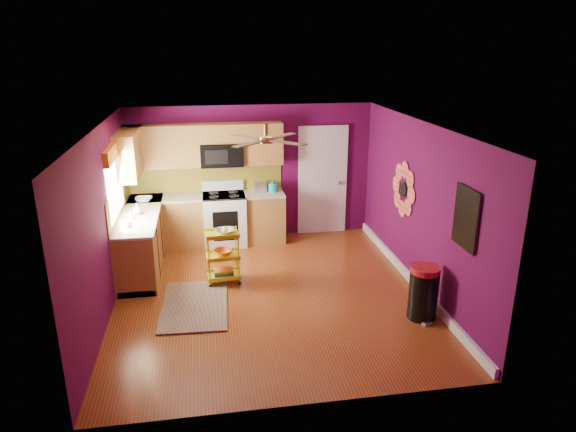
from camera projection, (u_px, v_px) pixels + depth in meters
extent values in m
plane|color=maroon|center=(270.00, 294.00, 7.65)|extent=(5.00, 5.00, 0.00)
cube|color=#52093E|center=(252.00, 173.00, 9.58)|extent=(4.50, 0.04, 2.50)
cube|color=#52093E|center=(302.00, 297.00, 4.91)|extent=(4.50, 0.04, 2.50)
cube|color=#52093E|center=(103.00, 223.00, 6.90)|extent=(0.04, 5.00, 2.50)
cube|color=#52093E|center=(419.00, 207.00, 7.60)|extent=(0.04, 5.00, 2.50)
cube|color=silver|center=(268.00, 126.00, 6.85)|extent=(4.50, 5.00, 0.04)
cube|color=white|center=(411.00, 279.00, 7.97)|extent=(0.05, 4.90, 0.14)
cube|color=brown|center=(142.00, 241.00, 8.47)|extent=(0.60, 2.30, 0.90)
cube|color=brown|center=(208.00, 221.00, 9.43)|extent=(2.80, 0.60, 0.90)
cube|color=beige|center=(139.00, 214.00, 8.32)|extent=(0.63, 2.30, 0.04)
cube|color=beige|center=(207.00, 196.00, 9.28)|extent=(2.80, 0.63, 0.04)
cube|color=black|center=(144.00, 263.00, 8.60)|extent=(0.54, 2.30, 0.10)
cube|color=black|center=(209.00, 241.00, 9.56)|extent=(2.80, 0.54, 0.10)
cube|color=white|center=(225.00, 220.00, 9.45)|extent=(0.76, 0.66, 0.92)
cube|color=black|center=(224.00, 196.00, 9.30)|extent=(0.76, 0.62, 0.03)
cube|color=white|center=(223.00, 185.00, 9.52)|extent=(0.76, 0.06, 0.18)
cube|color=black|center=(226.00, 226.00, 9.15)|extent=(0.45, 0.02, 0.55)
cube|color=brown|center=(162.00, 147.00, 9.00)|extent=(1.32, 0.33, 0.75)
cube|color=brown|center=(262.00, 143.00, 9.27)|extent=(0.72, 0.33, 0.75)
cube|color=brown|center=(221.00, 133.00, 9.09)|extent=(0.76, 0.33, 0.34)
cube|color=brown|center=(129.00, 153.00, 8.47)|extent=(0.33, 1.30, 0.75)
cube|color=black|center=(222.00, 155.00, 9.18)|extent=(0.76, 0.38, 0.40)
cube|color=olive|center=(206.00, 177.00, 9.46)|extent=(2.80, 0.01, 0.51)
cube|color=olive|center=(119.00, 199.00, 8.18)|extent=(0.01, 2.30, 0.51)
cube|color=white|center=(114.00, 182.00, 7.79)|extent=(0.03, 1.20, 1.00)
cube|color=orange|center=(113.00, 151.00, 7.64)|extent=(0.08, 1.35, 0.22)
cube|color=white|center=(322.00, 182.00, 9.84)|extent=(0.85, 0.04, 2.05)
cube|color=white|center=(322.00, 182.00, 9.82)|extent=(0.95, 0.02, 2.15)
sphere|color=#BF8C3F|center=(339.00, 183.00, 9.85)|extent=(0.07, 0.07, 0.07)
cylinder|color=black|center=(403.00, 189.00, 8.12)|extent=(0.01, 0.24, 0.24)
cube|color=teal|center=(466.00, 218.00, 6.19)|extent=(0.03, 0.52, 0.72)
cube|color=black|center=(465.00, 218.00, 6.19)|extent=(0.01, 0.56, 0.76)
cylinder|color=#BF8C3F|center=(266.00, 130.00, 7.06)|extent=(0.06, 0.06, 0.16)
cylinder|color=#BF8C3F|center=(266.00, 140.00, 7.10)|extent=(0.20, 0.20, 0.08)
cube|color=#4C2D19|center=(282.00, 136.00, 7.40)|extent=(0.47, 0.47, 0.01)
cube|color=#4C2D19|center=(245.00, 137.00, 7.31)|extent=(0.47, 0.47, 0.01)
cube|color=#4C2D19|center=(249.00, 144.00, 6.81)|extent=(0.47, 0.47, 0.01)
cube|color=#4C2D19|center=(288.00, 143.00, 6.89)|extent=(0.47, 0.47, 0.01)
cube|color=black|center=(195.00, 305.00, 7.30)|extent=(0.98, 1.53, 0.02)
cylinder|color=yellow|center=(209.00, 262.00, 7.71)|extent=(0.02, 0.02, 0.78)
cylinder|color=yellow|center=(239.00, 260.00, 7.80)|extent=(0.02, 0.02, 0.78)
cylinder|color=yellow|center=(207.00, 254.00, 7.99)|extent=(0.02, 0.02, 0.78)
cylinder|color=yellow|center=(236.00, 252.00, 8.09)|extent=(0.02, 0.02, 0.78)
sphere|color=black|center=(211.00, 286.00, 7.83)|extent=(0.05, 0.05, 0.05)
sphere|color=black|center=(240.00, 283.00, 7.93)|extent=(0.05, 0.05, 0.05)
sphere|color=black|center=(209.00, 278.00, 8.12)|extent=(0.05, 0.05, 0.05)
sphere|color=black|center=(237.00, 275.00, 8.22)|extent=(0.05, 0.05, 0.05)
cube|color=yellow|center=(222.00, 234.00, 7.78)|extent=(0.53, 0.40, 0.03)
cube|color=yellow|center=(223.00, 256.00, 7.89)|extent=(0.53, 0.40, 0.03)
cube|color=yellow|center=(224.00, 276.00, 8.00)|extent=(0.53, 0.40, 0.03)
imported|color=beige|center=(225.00, 231.00, 7.77)|extent=(0.30, 0.30, 0.07)
sphere|color=yellow|center=(225.00, 230.00, 7.77)|extent=(0.09, 0.09, 0.09)
imported|color=orange|center=(223.00, 253.00, 7.88)|extent=(0.31, 0.31, 0.09)
cube|color=navy|center=(224.00, 274.00, 7.99)|extent=(0.31, 0.24, 0.04)
cube|color=#267233|center=(224.00, 272.00, 7.98)|extent=(0.31, 0.24, 0.03)
cube|color=orange|center=(224.00, 270.00, 7.97)|extent=(0.31, 0.24, 0.03)
cylinder|color=black|center=(423.00, 295.00, 6.90)|extent=(0.51, 0.51, 0.67)
cylinder|color=#B3191D|center=(426.00, 270.00, 6.78)|extent=(0.39, 0.39, 0.08)
cube|color=beige|center=(427.00, 323.00, 6.82)|extent=(0.15, 0.11, 0.03)
cylinder|color=#16A6A4|center=(273.00, 187.00, 9.48)|extent=(0.18, 0.18, 0.16)
sphere|color=#16A6A4|center=(273.00, 182.00, 9.44)|extent=(0.06, 0.06, 0.06)
cube|color=beige|center=(260.00, 187.00, 9.45)|extent=(0.22, 0.15, 0.18)
imported|color=#EA3F72|center=(131.00, 215.00, 7.94)|extent=(0.08, 0.08, 0.17)
imported|color=white|center=(137.00, 209.00, 8.20)|extent=(0.15, 0.15, 0.19)
imported|color=white|center=(144.00, 199.00, 8.90)|extent=(0.29, 0.29, 0.07)
imported|color=white|center=(128.00, 224.00, 7.64)|extent=(0.12, 0.12, 0.09)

